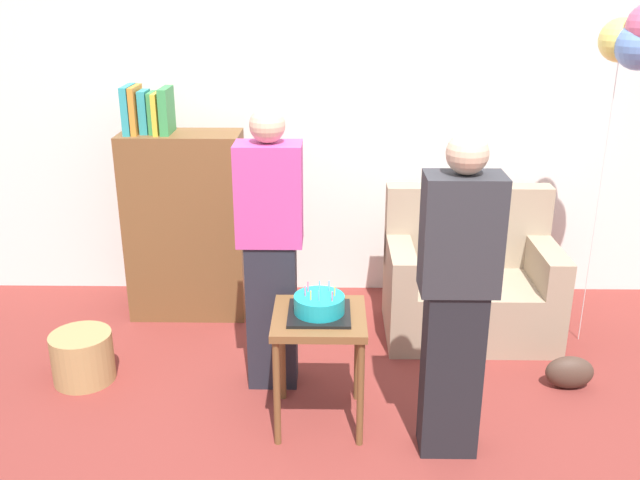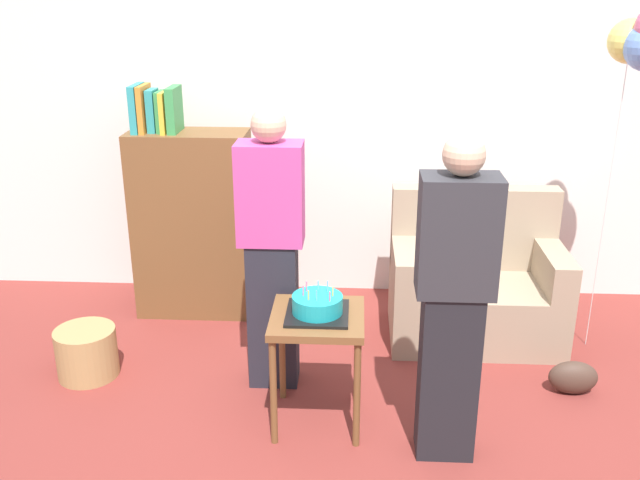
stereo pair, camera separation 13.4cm
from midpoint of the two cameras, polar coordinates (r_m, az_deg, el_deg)
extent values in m
plane|color=maroon|center=(3.73, 2.04, -16.65)|extent=(8.00, 8.00, 0.00)
cube|color=silver|center=(5.11, 1.82, 10.29)|extent=(6.00, 0.10, 2.70)
cube|color=gray|center=(4.78, 11.21, -5.36)|extent=(1.10, 0.70, 0.40)
cube|color=gray|center=(4.84, 11.07, 1.15)|extent=(1.10, 0.16, 0.56)
cube|color=gray|center=(4.59, 5.70, -1.80)|extent=(0.16, 0.70, 0.24)
cube|color=gray|center=(4.76, 17.05, -1.79)|extent=(0.16, 0.70, 0.24)
cube|color=brown|center=(4.93, -11.60, 1.10)|extent=(0.80, 0.36, 1.30)
cube|color=teal|center=(4.82, -16.03, 10.16)|extent=(0.05, 0.26, 0.31)
cube|color=orange|center=(4.80, -15.49, 10.17)|extent=(0.04, 0.25, 0.30)
cube|color=teal|center=(4.79, -14.85, 10.04)|extent=(0.05, 0.16, 0.28)
cube|color=#38934C|center=(4.78, -14.24, 10.00)|extent=(0.03, 0.18, 0.27)
cube|color=gold|center=(4.77, -13.81, 10.02)|extent=(0.03, 0.26, 0.27)
cube|color=#38934C|center=(4.75, -13.16, 10.21)|extent=(0.06, 0.25, 0.30)
cube|color=brown|center=(3.62, -1.13, -6.38)|extent=(0.48, 0.48, 0.04)
cylinder|color=brown|center=(3.61, -4.62, -12.34)|extent=(0.04, 0.04, 0.59)
cylinder|color=brown|center=(3.60, 2.21, -12.43)|extent=(0.04, 0.04, 0.59)
cylinder|color=brown|center=(3.97, -4.06, -9.06)|extent=(0.04, 0.04, 0.59)
cylinder|color=brown|center=(3.96, 2.09, -9.13)|extent=(0.04, 0.04, 0.59)
cube|color=black|center=(3.61, -1.13, -5.99)|extent=(0.32, 0.32, 0.02)
cylinder|color=teal|center=(3.59, -1.14, -5.23)|extent=(0.26, 0.26, 0.09)
cylinder|color=#F2CC4C|center=(3.56, 0.12, -4.21)|extent=(0.01, 0.01, 0.05)
cylinder|color=#66B2E5|center=(3.60, -0.33, -3.78)|extent=(0.01, 0.01, 0.06)
cylinder|color=#66B2E5|center=(3.63, -1.11, -3.69)|extent=(0.01, 0.01, 0.05)
cylinder|color=#EA668C|center=(3.61, -2.05, -3.82)|extent=(0.01, 0.01, 0.05)
cylinder|color=#EA668C|center=(3.56, -2.30, -4.19)|extent=(0.01, 0.01, 0.05)
cylinder|color=#F2CC4C|center=(3.52, -1.86, -4.53)|extent=(0.01, 0.01, 0.05)
cylinder|color=#66B2E5|center=(3.50, -1.19, -4.57)|extent=(0.01, 0.01, 0.06)
cylinder|color=#EA668C|center=(3.50, -0.10, -4.61)|extent=(0.01, 0.01, 0.05)
cube|color=#23232D|center=(4.07, -4.86, -6.04)|extent=(0.28, 0.20, 0.88)
cube|color=#C6428E|center=(3.80, -5.18, 3.72)|extent=(0.36, 0.22, 0.56)
sphere|color=#D1A889|center=(3.71, -5.36, 9.27)|extent=(0.19, 0.19, 0.19)
cube|color=black|center=(3.55, 9.52, -10.54)|extent=(0.28, 0.20, 0.88)
cube|color=#2D2D33|center=(3.24, 10.25, 0.47)|extent=(0.36, 0.22, 0.56)
sphere|color=#D1A889|center=(3.13, 10.68, 6.93)|extent=(0.19, 0.19, 0.19)
cylinder|color=#A88451|center=(4.46, -19.57, -8.96)|extent=(0.36, 0.36, 0.30)
ellipsoid|color=#473328|center=(4.38, 18.78, -10.15)|extent=(0.28, 0.14, 0.20)
cylinder|color=silver|center=(4.66, 20.84, 2.39)|extent=(0.00, 0.00, 1.82)
sphere|color=#E5D666|center=(4.56, 22.49, 14.78)|extent=(0.26, 0.26, 0.26)
sphere|color=#668ED6|center=(4.47, 23.77, 14.26)|extent=(0.28, 0.28, 0.28)
camera|label=1|loc=(0.07, -91.04, -0.39)|focal=39.37mm
camera|label=2|loc=(0.07, 88.96, 0.39)|focal=39.37mm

